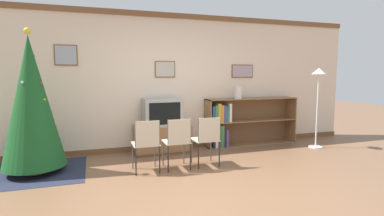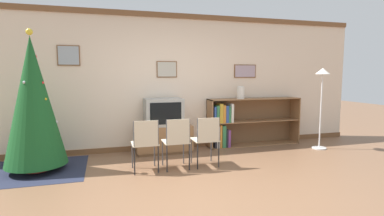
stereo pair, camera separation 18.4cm
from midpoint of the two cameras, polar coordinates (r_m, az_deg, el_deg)
ground_plane at (r=4.04m, az=3.06°, el=-15.48°), size 24.00×24.00×0.00m
wall_back at (r=6.02m, az=-4.41°, el=4.95°), size 8.65×0.11×2.70m
area_rug at (r=5.33m, az=-26.47°, el=-10.62°), size 1.45×1.43×0.01m
christmas_tree at (r=5.13m, az=-27.07°, el=1.08°), size 0.91×0.91×2.18m
tv_console at (r=5.83m, az=-4.52°, el=-5.86°), size 1.07×0.50×0.53m
television at (r=5.74m, az=-4.56°, el=-0.75°), size 0.71×0.49×0.52m
folding_chair_left at (r=4.65m, az=-7.74°, el=-6.47°), size 0.40×0.40×0.82m
folding_chair_center at (r=4.74m, az=-1.79°, el=-6.14°), size 0.40×0.40×0.82m
folding_chair_right at (r=4.89m, az=3.86°, el=-5.77°), size 0.40×0.40×0.82m
bookshelf at (r=6.40m, az=9.80°, el=-2.78°), size 2.03×0.36×1.00m
vase at (r=6.29m, az=10.08°, el=2.94°), size 0.16×0.16×0.26m
standing_lamp at (r=6.54m, az=24.26°, el=3.64°), size 0.28×0.28×1.63m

